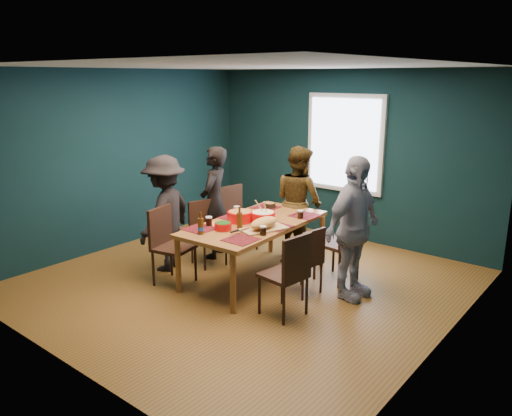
{
  "coord_description": "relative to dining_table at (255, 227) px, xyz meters",
  "views": [
    {
      "loc": [
        3.88,
        -4.59,
        2.59
      ],
      "look_at": [
        0.02,
        0.19,
        0.96
      ],
      "focal_mm": 35.0,
      "sensor_mm": 36.0,
      "label": 1
    }
  ],
  "objects": [
    {
      "name": "room",
      "position": [
        -0.01,
        0.09,
        0.67
      ],
      "size": [
        5.01,
        5.01,
        2.71
      ],
      "color": "brown",
      "rests_on": "ground"
    },
    {
      "name": "dining_table",
      "position": [
        0.0,
        0.0,
        0.0
      ],
      "size": [
        1.12,
        2.08,
        0.77
      ],
      "rotation": [
        0.0,
        0.0,
        0.05
      ],
      "color": "#A56831",
      "rests_on": "floor"
    },
    {
      "name": "chair_left_far",
      "position": [
        -0.98,
        0.74,
        -0.13
      ],
      "size": [
        0.5,
        0.5,
        0.97
      ],
      "rotation": [
        0.0,
        0.0,
        -0.14
      ],
      "color": "black",
      "rests_on": "floor"
    },
    {
      "name": "chair_left_mid",
      "position": [
        -0.9,
        0.01,
        -0.18
      ],
      "size": [
        0.49,
        0.49,
        0.9
      ],
      "rotation": [
        0.0,
        0.0,
        -0.26
      ],
      "color": "black",
      "rests_on": "floor"
    },
    {
      "name": "chair_left_near",
      "position": [
        -0.79,
        -0.79,
        -0.12
      ],
      "size": [
        0.53,
        0.53,
        0.99
      ],
      "rotation": [
        0.0,
        0.0,
        0.2
      ],
      "color": "black",
      "rests_on": "floor"
    },
    {
      "name": "chair_right_far",
      "position": [
        0.95,
        0.62,
        -0.1
      ],
      "size": [
        0.52,
        0.52,
        1.02
      ],
      "rotation": [
        0.0,
        0.0,
        -0.13
      ],
      "color": "black",
      "rests_on": "floor"
    },
    {
      "name": "chair_right_mid",
      "position": [
        0.82,
        0.0,
        -0.21
      ],
      "size": [
        0.44,
        0.44,
        0.84
      ],
      "rotation": [
        0.0,
        0.0,
        -0.16
      ],
      "color": "black",
      "rests_on": "floor"
    },
    {
      "name": "chair_right_near",
      "position": [
        0.99,
        -0.62,
        -0.14
      ],
      "size": [
        0.49,
        0.49,
        0.96
      ],
      "rotation": [
        0.0,
        0.0,
        -0.13
      ],
      "color": "black",
      "rests_on": "floor"
    },
    {
      "name": "person_far_left",
      "position": [
        -0.99,
        0.29,
        0.11
      ],
      "size": [
        0.59,
        0.7,
        1.63
      ],
      "primitive_type": "imported",
      "rotation": [
        0.0,
        0.0,
        5.12
      ],
      "color": "black",
      "rests_on": "floor"
    },
    {
      "name": "person_back",
      "position": [
        -0.09,
        1.14,
        0.11
      ],
      "size": [
        0.94,
        0.82,
        1.63
      ],
      "primitive_type": "imported",
      "rotation": [
        0.0,
        0.0,
        2.85
      ],
      "color": "black",
      "rests_on": "floor"
    },
    {
      "name": "person_right",
      "position": [
        1.26,
        0.28,
        0.16
      ],
      "size": [
        0.49,
        1.04,
        1.72
      ],
      "primitive_type": "imported",
      "rotation": [
        0.0,
        0.0,
        1.5
      ],
      "color": "white",
      "rests_on": "floor"
    },
    {
      "name": "person_near_left",
      "position": [
        -1.16,
        -0.49,
        0.09
      ],
      "size": [
        0.85,
        1.14,
        1.58
      ],
      "primitive_type": "imported",
      "rotation": [
        0.0,
        0.0,
        4.99
      ],
      "color": "black",
      "rests_on": "floor"
    },
    {
      "name": "bowl_salad",
      "position": [
        -0.16,
        -0.1,
        0.15
      ],
      "size": [
        0.33,
        0.33,
        0.14
      ],
      "color": "red",
      "rests_on": "dining_table"
    },
    {
      "name": "bowl_dumpling",
      "position": [
        0.08,
        0.08,
        0.14
      ],
      "size": [
        0.32,
        0.32,
        0.3
      ],
      "color": "red",
      "rests_on": "dining_table"
    },
    {
      "name": "bowl_herbs",
      "position": [
        -0.09,
        -0.5,
        0.12
      ],
      "size": [
        0.21,
        0.21,
        0.09
      ],
      "color": "red",
      "rests_on": "dining_table"
    },
    {
      "name": "cutting_board",
      "position": [
        0.3,
        -0.2,
        0.14
      ],
      "size": [
        0.46,
        0.73,
        0.16
      ],
      "rotation": [
        0.0,
        0.0,
        -0.35
      ],
      "color": "tan",
      "rests_on": "dining_table"
    },
    {
      "name": "small_bowl",
      "position": [
        -0.29,
        0.7,
        0.11
      ],
      "size": [
        0.17,
        0.17,
        0.07
      ],
      "color": "black",
      "rests_on": "dining_table"
    },
    {
      "name": "beer_bottle_a",
      "position": [
        -0.18,
        -0.79,
        0.17
      ],
      "size": [
        0.07,
        0.07,
        0.27
      ],
      "color": "#45290C",
      "rests_on": "dining_table"
    },
    {
      "name": "beer_bottle_b",
      "position": [
        0.03,
        -0.33,
        0.18
      ],
      "size": [
        0.07,
        0.07,
        0.27
      ],
      "color": "#45290C",
      "rests_on": "dining_table"
    },
    {
      "name": "cola_glass_a",
      "position": [
        -0.35,
        -0.48,
        0.14
      ],
      "size": [
        0.08,
        0.08,
        0.11
      ],
      "color": "black",
      "rests_on": "dining_table"
    },
    {
      "name": "cola_glass_b",
      "position": [
        0.42,
        -0.36,
        0.13
      ],
      "size": [
        0.08,
        0.08,
        0.11
      ],
      "color": "black",
      "rests_on": "dining_table"
    },
    {
      "name": "cola_glass_c",
      "position": [
        0.36,
        0.51,
        0.13
      ],
      "size": [
        0.08,
        0.08,
        0.11
      ],
      "color": "black",
      "rests_on": "dining_table"
    },
    {
      "name": "cola_glass_d",
      "position": [
        -0.41,
        0.12,
        0.14
      ],
      "size": [
        0.08,
        0.08,
        0.12
      ],
      "color": "black",
      "rests_on": "dining_table"
    },
    {
      "name": "napkin_a",
      "position": [
        0.32,
        0.08,
        0.07
      ],
      "size": [
        0.16,
        0.16,
        0.0
      ],
      "primitive_type": "cube",
      "rotation": [
        0.0,
        0.0,
        0.04
      ],
      "color": "#DC645C",
      "rests_on": "dining_table"
    },
    {
      "name": "napkin_b",
      "position": [
        -0.33,
        -0.38,
        0.07
      ],
      "size": [
        0.2,
        0.2,
        0.0
      ],
      "primitive_type": "cube",
      "rotation": [
        0.0,
        0.0,
        -0.28
      ],
      "color": "#DC645C",
      "rests_on": "dining_table"
    },
    {
      "name": "napkin_c",
      "position": [
        0.31,
        -0.68,
        0.07
      ],
      "size": [
        0.17,
        0.17,
        0.0
      ],
      "primitive_type": "cube",
      "rotation": [
        0.0,
        0.0,
        0.09
      ],
      "color": "#DC645C",
      "rests_on": "dining_table"
    }
  ]
}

